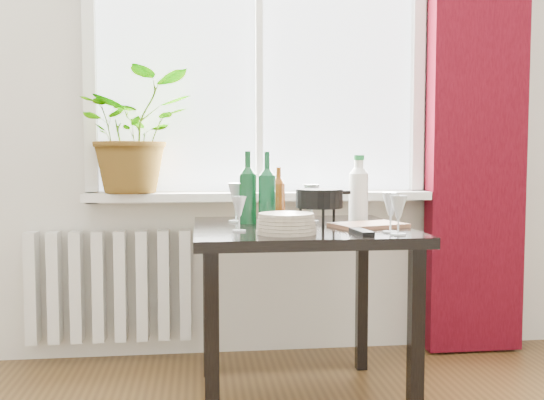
{
  "coord_description": "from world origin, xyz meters",
  "views": [
    {
      "loc": [
        -0.3,
        -0.87,
        1.02
      ],
      "look_at": [
        -0.01,
        1.55,
        0.85
      ],
      "focal_mm": 40.0,
      "sensor_mm": 36.0,
      "label": 1
    }
  ],
  "objects": [
    {
      "name": "cutting_board",
      "position": [
        0.37,
        1.48,
        0.75
      ],
      "size": [
        0.32,
        0.26,
        0.02
      ],
      "primitive_type": "cube",
      "rotation": [
        0.0,
        0.0,
        0.31
      ],
      "color": "#905D41",
      "rests_on": "table"
    },
    {
      "name": "radiator",
      "position": [
        -0.75,
        2.18,
        0.38
      ],
      "size": [
        0.8,
        0.1,
        0.55
      ],
      "color": "silver",
      "rests_on": "ground"
    },
    {
      "name": "tv_remote",
      "position": [
        0.28,
        1.26,
        0.75
      ],
      "size": [
        0.06,
        0.16,
        0.02
      ],
      "primitive_type": "cube",
      "rotation": [
        0.0,
        0.0,
        0.08
      ],
      "color": "black",
      "rests_on": "table"
    },
    {
      "name": "wineglass_front_left",
      "position": [
        -0.16,
        1.39,
        0.81
      ],
      "size": [
        0.06,
        0.06,
        0.14
      ],
      "primitive_type": null,
      "rotation": [
        0.0,
        0.0,
        0.08
      ],
      "color": "silver",
      "rests_on": "table"
    },
    {
      "name": "wine_bottle_right",
      "position": [
        -0.02,
        1.64,
        0.89
      ],
      "size": [
        0.08,
        0.08,
        0.3
      ],
      "primitive_type": null,
      "rotation": [
        0.0,
        0.0,
        0.15
      ],
      "color": "#0D4625",
      "rests_on": "table"
    },
    {
      "name": "wineglass_front_right",
      "position": [
        0.4,
        1.29,
        0.82
      ],
      "size": [
        0.07,
        0.07,
        0.15
      ],
      "primitive_type": null,
      "rotation": [
        0.0,
        0.0,
        0.04
      ],
      "color": "white",
      "rests_on": "table"
    },
    {
      "name": "curtain",
      "position": [
        1.12,
        2.12,
        1.3
      ],
      "size": [
        0.5,
        0.12,
        2.56
      ],
      "color": "#3A050D",
      "rests_on": "ground"
    },
    {
      "name": "wineglass_back_left",
      "position": [
        -0.15,
        1.74,
        0.83
      ],
      "size": [
        0.08,
        0.08,
        0.17
      ],
      "primitive_type": null,
      "rotation": [
        0.0,
        0.0,
        0.12
      ],
      "color": "silver",
      "rests_on": "table"
    },
    {
      "name": "wine_bottle_left",
      "position": [
        -0.1,
        1.67,
        0.89
      ],
      "size": [
        0.08,
        0.08,
        0.31
      ],
      "primitive_type": null,
      "rotation": [
        0.0,
        0.0,
        -0.14
      ],
      "color": "#0B3E1D",
      "rests_on": "table"
    },
    {
      "name": "cleaning_bottle",
      "position": [
        0.39,
        1.7,
        0.89
      ],
      "size": [
        0.09,
        0.09,
        0.29
      ],
      "primitive_type": null,
      "rotation": [
        0.0,
        0.0,
        0.12
      ],
      "color": "white",
      "rests_on": "table"
    },
    {
      "name": "bottle_amber",
      "position": [
        0.05,
        1.8,
        0.86
      ],
      "size": [
        0.06,
        0.06,
        0.24
      ],
      "primitive_type": null,
      "rotation": [
        0.0,
        0.0,
        0.07
      ],
      "color": "#72310C",
      "rests_on": "table"
    },
    {
      "name": "potted_plant",
      "position": [
        -0.62,
        2.15,
        1.14
      ],
      "size": [
        0.65,
        0.6,
        0.59
      ],
      "primitive_type": "imported",
      "rotation": [
        0.0,
        0.0,
        0.3
      ],
      "color": "#2C731E",
      "rests_on": "windowsill"
    },
    {
      "name": "wineglass_back_center",
      "position": [
        0.18,
        1.7,
        0.82
      ],
      "size": [
        0.09,
        0.09,
        0.17
      ],
      "primitive_type": null,
      "rotation": [
        0.0,
        0.0,
        -0.22
      ],
      "color": "silver",
      "rests_on": "table"
    },
    {
      "name": "window",
      "position": [
        0.0,
        2.22,
        1.6
      ],
      "size": [
        1.72,
        0.08,
        1.62
      ],
      "color": "white",
      "rests_on": "ground"
    },
    {
      "name": "table",
      "position": [
        0.1,
        1.55,
        0.65
      ],
      "size": [
        0.85,
        0.85,
        0.74
      ],
      "color": "black",
      "rests_on": "ground"
    },
    {
      "name": "windowsill",
      "position": [
        0.0,
        2.15,
        0.82
      ],
      "size": [
        1.72,
        0.2,
        0.04
      ],
      "color": "white",
      "rests_on": "ground"
    },
    {
      "name": "wineglass_far_right",
      "position": [
        0.4,
        1.22,
        0.81
      ],
      "size": [
        0.08,
        0.08,
        0.15
      ],
      "primitive_type": null,
      "rotation": [
        0.0,
        0.0,
        -0.41
      ],
      "color": "silver",
      "rests_on": "table"
    },
    {
      "name": "plate_stack",
      "position": [
        0.01,
        1.31,
        0.78
      ],
      "size": [
        0.24,
        0.24,
        0.07
      ],
      "primitive_type": "cylinder",
      "rotation": [
        0.0,
        0.0,
        -0.06
      ],
      "color": "#BCB09C",
      "rests_on": "table"
    },
    {
      "name": "fondue_pot",
      "position": [
        0.18,
        1.56,
        0.82
      ],
      "size": [
        0.25,
        0.23,
        0.15
      ],
      "primitive_type": null,
      "rotation": [
        0.0,
        0.0,
        -0.16
      ],
      "color": "black",
      "rests_on": "table"
    }
  ]
}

